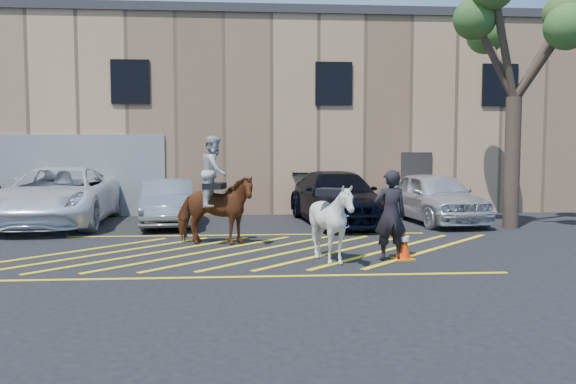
{
  "coord_description": "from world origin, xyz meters",
  "views": [
    {
      "loc": [
        -0.03,
        -12.71,
        2.25
      ],
      "look_at": [
        0.91,
        0.2,
        1.3
      ],
      "focal_mm": 35.0,
      "sensor_mm": 36.0,
      "label": 1
    }
  ],
  "objects": [
    {
      "name": "car_blue_suv",
      "position": [
        2.75,
        4.58,
        0.8
      ],
      "size": [
        2.8,
        5.71,
        1.6
      ],
      "primitive_type": "imported",
      "rotation": [
        0.0,
        0.0,
        0.1
      ],
      "color": "black",
      "rests_on": "ground"
    },
    {
      "name": "car_white_pickup",
      "position": [
        -5.74,
        4.71,
        0.88
      ],
      "size": [
        3.29,
        6.52,
        1.77
      ],
      "primitive_type": "imported",
      "rotation": [
        0.0,
        0.0,
        0.06
      ],
      "color": "white",
      "rests_on": "ground"
    },
    {
      "name": "ground",
      "position": [
        0.0,
        0.0,
        0.0
      ],
      "size": [
        90.0,
        90.0,
        0.0
      ],
      "primitive_type": "plane",
      "color": "black",
      "rests_on": "ground"
    },
    {
      "name": "handler",
      "position": [
        2.89,
        -1.45,
        0.93
      ],
      "size": [
        0.71,
        0.49,
        1.86
      ],
      "primitive_type": "imported",
      "rotation": [
        0.0,
        0.0,
        3.21
      ],
      "color": "black",
      "rests_on": "ground"
    },
    {
      "name": "car_silver_sedan",
      "position": [
        -2.44,
        4.51,
        0.7
      ],
      "size": [
        1.95,
        4.36,
        1.39
      ],
      "primitive_type": "imported",
      "rotation": [
        0.0,
        0.0,
        0.12
      ],
      "color": "gray",
      "rests_on": "ground"
    },
    {
      "name": "saddled_white",
      "position": [
        1.66,
        -1.63,
        0.81
      ],
      "size": [
        1.81,
        1.88,
        1.61
      ],
      "color": "silver",
      "rests_on": "ground"
    },
    {
      "name": "tree",
      "position": [
        7.64,
        3.09,
        5.69
      ],
      "size": [
        3.99,
        4.37,
        7.31
      ],
      "color": "#4B3A2D",
      "rests_on": "ground"
    },
    {
      "name": "hatching_zone",
      "position": [
        -0.0,
        -0.3,
        0.01
      ],
      "size": [
        12.6,
        5.12,
        0.01
      ],
      "color": "yellow",
      "rests_on": "ground"
    },
    {
      "name": "traffic_cone",
      "position": [
        3.18,
        -1.41,
        0.37
      ],
      "size": [
        0.47,
        0.47,
        0.73
      ],
      "color": "orange",
      "rests_on": "ground"
    },
    {
      "name": "car_white_suv",
      "position": [
        5.85,
        4.5,
        0.8
      ],
      "size": [
        2.39,
        4.88,
        1.6
      ],
      "primitive_type": "imported",
      "rotation": [
        0.0,
        0.0,
        0.11
      ],
      "color": "silver",
      "rests_on": "ground"
    },
    {
      "name": "warehouse",
      "position": [
        -0.01,
        11.99,
        3.65
      ],
      "size": [
        32.42,
        10.2,
        7.3
      ],
      "color": "tan",
      "rests_on": "ground"
    },
    {
      "name": "mounted_bay",
      "position": [
        -0.81,
        0.73,
        1.05
      ],
      "size": [
        2.12,
        1.28,
        2.61
      ],
      "color": "#5B2B15",
      "rests_on": "ground"
    }
  ]
}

